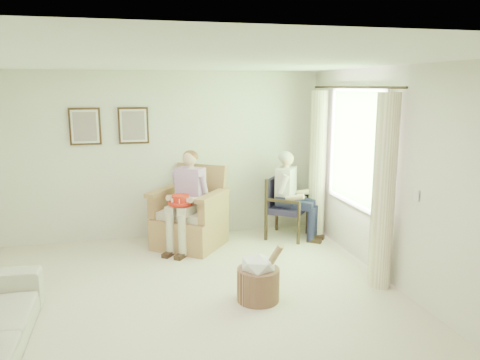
{
  "coord_description": "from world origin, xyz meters",
  "views": [
    {
      "loc": [
        -0.55,
        -4.55,
        2.36
      ],
      "look_at": [
        0.99,
        1.8,
        1.05
      ],
      "focal_mm": 35.0,
      "sensor_mm": 36.0,
      "label": 1
    }
  ],
  "objects_px": {
    "wood_armchair": "(286,204)",
    "person_wicker": "(190,193)",
    "wicker_armchair": "(189,221)",
    "person_dark": "(289,190)",
    "hatbox": "(258,277)",
    "red_hat": "(180,201)"
  },
  "relations": [
    {
      "from": "wood_armchair",
      "to": "person_dark",
      "type": "height_order",
      "value": "person_dark"
    },
    {
      "from": "hatbox",
      "to": "red_hat",
      "type": "bearing_deg",
      "value": 110.97
    },
    {
      "from": "wicker_armchair",
      "to": "hatbox",
      "type": "relative_size",
      "value": 1.7
    },
    {
      "from": "wicker_armchair",
      "to": "wood_armchair",
      "type": "distance_m",
      "value": 1.58
    },
    {
      "from": "wicker_armchair",
      "to": "hatbox",
      "type": "xyz_separation_m",
      "value": [
        0.51,
        -2.03,
        -0.11
      ]
    },
    {
      "from": "wood_armchair",
      "to": "wicker_armchair",
      "type": "bearing_deg",
      "value": 129.89
    },
    {
      "from": "person_dark",
      "to": "person_wicker",
      "type": "bearing_deg",
      "value": 129.89
    },
    {
      "from": "person_dark",
      "to": "red_hat",
      "type": "distance_m",
      "value": 1.74
    },
    {
      "from": "person_dark",
      "to": "hatbox",
      "type": "bearing_deg",
      "value": -172.38
    },
    {
      "from": "wood_armchair",
      "to": "hatbox",
      "type": "xyz_separation_m",
      "value": [
        -1.06,
        -2.15,
        -0.24
      ]
    },
    {
      "from": "wicker_armchair",
      "to": "person_dark",
      "type": "height_order",
      "value": "person_dark"
    },
    {
      "from": "wood_armchair",
      "to": "person_wicker",
      "type": "relative_size",
      "value": 0.66
    },
    {
      "from": "wood_armchair",
      "to": "person_wicker",
      "type": "bearing_deg",
      "value": 135.52
    },
    {
      "from": "person_dark",
      "to": "red_hat",
      "type": "relative_size",
      "value": 3.98
    },
    {
      "from": "red_hat",
      "to": "wicker_armchair",
      "type": "bearing_deg",
      "value": 62.81
    },
    {
      "from": "wicker_armchair",
      "to": "red_hat",
      "type": "bearing_deg",
      "value": -80.31
    },
    {
      "from": "wood_armchair",
      "to": "red_hat",
      "type": "relative_size",
      "value": 2.78
    },
    {
      "from": "wood_armchair",
      "to": "person_dark",
      "type": "xyz_separation_m",
      "value": [
        0.0,
        -0.16,
        0.27
      ]
    },
    {
      "from": "red_hat",
      "to": "hatbox",
      "type": "relative_size",
      "value": 0.48
    },
    {
      "from": "red_hat",
      "to": "person_dark",
      "type": "bearing_deg",
      "value": 8.74
    },
    {
      "from": "wicker_armchair",
      "to": "person_wicker",
      "type": "height_order",
      "value": "person_wicker"
    },
    {
      "from": "wicker_armchair",
      "to": "person_dark",
      "type": "xyz_separation_m",
      "value": [
        1.57,
        -0.04,
        0.41
      ]
    }
  ]
}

